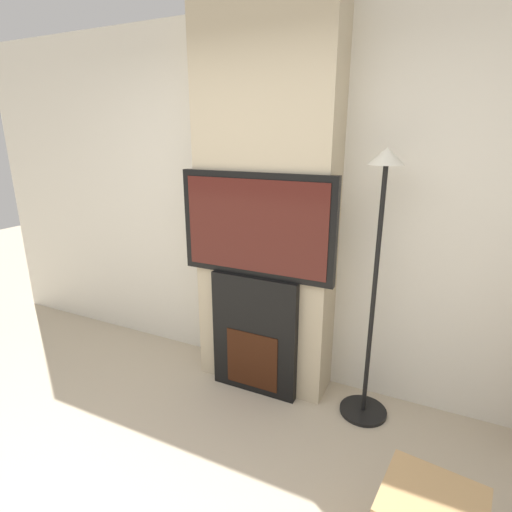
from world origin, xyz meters
TOP-DOWN VIEW (x-y plane):
  - wall_back at (0.00, 2.03)m, footprint 6.00×0.06m
  - chimney_breast at (0.00, 1.84)m, footprint 1.00×0.32m
  - fireplace at (0.00, 1.67)m, footprint 0.66×0.15m
  - television at (0.00, 1.67)m, footprint 1.12×0.07m
  - floor_lamp at (0.81, 1.74)m, footprint 0.32×0.32m

SIDE VIEW (x-z plane):
  - fireplace at x=0.00m, z-range 0.00..0.91m
  - floor_lamp at x=0.81m, z-range 0.17..1.97m
  - television at x=0.00m, z-range 0.92..1.64m
  - wall_back at x=0.00m, z-range 0.00..2.70m
  - chimney_breast at x=0.00m, z-range 0.00..2.70m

